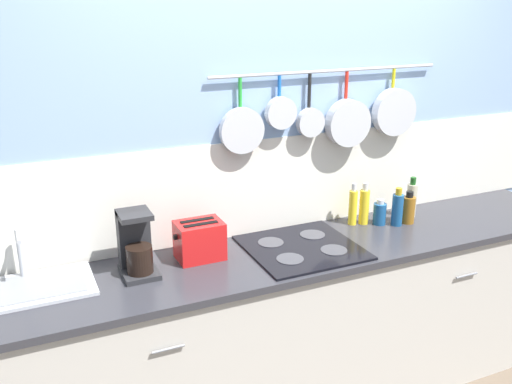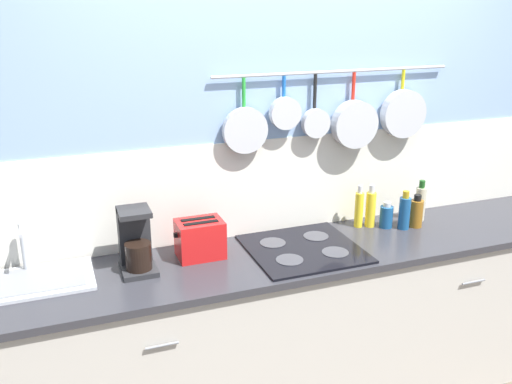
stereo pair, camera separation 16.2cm
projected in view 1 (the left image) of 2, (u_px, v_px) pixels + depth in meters
The scene contains 13 objects.
wall_back at pixel (280, 161), 2.99m from camera, with size 7.20×0.15×2.60m.
cabinet_base at pixel (305, 330), 2.99m from camera, with size 3.21×0.54×0.87m.
countertop at pixel (307, 251), 2.84m from camera, with size 3.25×0.57×0.03m.
sink_basin at pixel (26, 287), 2.42m from camera, with size 0.56×0.32×0.24m.
coffee_maker at pixel (136, 247), 2.55m from camera, with size 0.16×0.20×0.29m.
toaster at pixel (200, 240), 2.70m from camera, with size 0.24×0.16×0.19m.
cooktop at pixel (302, 247), 2.83m from camera, with size 0.54×0.53×0.01m.
bottle_hot_sauce at pixel (353, 206), 3.10m from camera, with size 0.05×0.05×0.23m.
bottle_vinegar at pixel (364, 206), 3.11m from camera, with size 0.05×0.05×0.23m.
bottle_olive_oil at pixel (380, 213), 3.12m from camera, with size 0.07×0.07×0.14m.
bottle_dish_soap at pixel (397, 209), 3.09m from camera, with size 0.06×0.06×0.21m.
bottle_sesame_oil at pixel (408, 209), 3.13m from camera, with size 0.07×0.07×0.18m.
bottle_cooking_wine at pixel (411, 199), 3.22m from camera, with size 0.06×0.06×0.23m.
Camera 1 is at (-1.30, -2.26, 2.09)m, focal length 40.00 mm.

